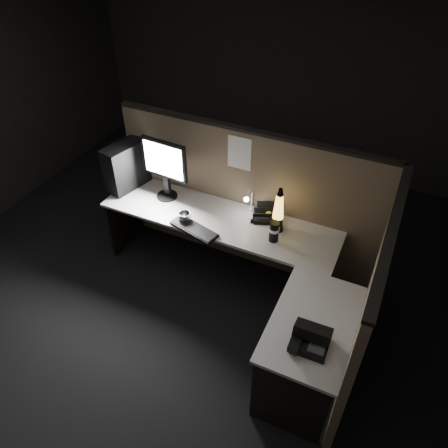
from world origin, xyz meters
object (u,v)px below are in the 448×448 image
at_px(keyboard, 194,229).
at_px(lava_lamp, 278,213).
at_px(desk_phone, 310,338).
at_px(pc_tower, 126,166).
at_px(monitor, 165,164).

relative_size(keyboard, lava_lamp, 1.06).
distance_m(lava_lamp, desk_phone, 1.24).
distance_m(keyboard, desk_phone, 1.50).
bearing_deg(desk_phone, lava_lamp, 119.05).
height_order(pc_tower, keyboard, pc_tower).
bearing_deg(keyboard, lava_lamp, 40.98).
bearing_deg(pc_tower, keyboard, -6.12).
bearing_deg(pc_tower, monitor, 15.84).
relative_size(pc_tower, desk_phone, 1.72).
relative_size(lava_lamp, desk_phone, 1.63).
distance_m(monitor, lava_lamp, 1.18).
height_order(monitor, keyboard, monitor).
distance_m(monitor, keyboard, 0.71).
bearing_deg(desk_phone, keyboard, 149.26).
xyz_separation_m(keyboard, desk_phone, (1.30, -0.74, 0.05)).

